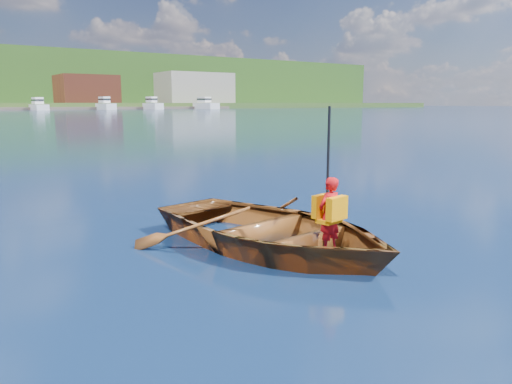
{
  "coord_description": "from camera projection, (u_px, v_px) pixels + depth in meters",
  "views": [
    {
      "loc": [
        -2.8,
        -6.08,
        2.02
      ],
      "look_at": [
        0.94,
        -0.55,
        0.83
      ],
      "focal_mm": 35.0,
      "sensor_mm": 36.0,
      "label": 1
    }
  ],
  "objects": [
    {
      "name": "ground",
      "position": [
        177.0,
        252.0,
        6.86
      ],
      "size": [
        600.0,
        600.0,
        0.0
      ],
      "color": "#0E2141",
      "rests_on": "ground"
    },
    {
      "name": "hillside_trees",
      "position": [
        5.0,
        65.0,
        216.89
      ],
      "size": [
        307.27,
        81.55,
        24.69
      ],
      "color": "#382314",
      "rests_on": "ground"
    },
    {
      "name": "child_paddler",
      "position": [
        329.0,
        213.0,
        6.44
      ],
      "size": [
        0.4,
        0.4,
        1.88
      ],
      "color": "#B80D12",
      "rests_on": "ground"
    },
    {
      "name": "rowboat",
      "position": [
        271.0,
        229.0,
        7.02
      ],
      "size": [
        3.56,
        4.47,
        0.83
      ],
      "color": "brown",
      "rests_on": "ground"
    }
  ]
}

